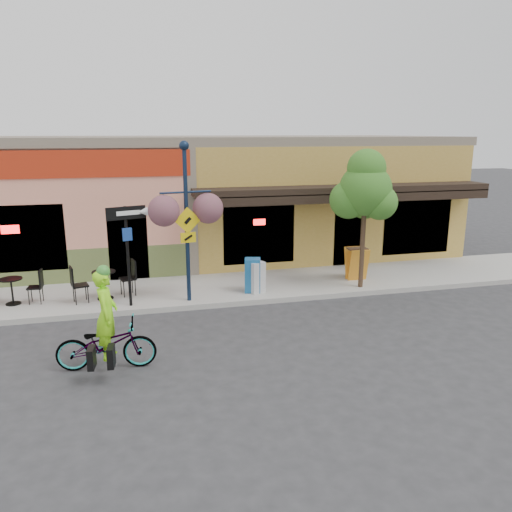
{
  "coord_description": "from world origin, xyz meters",
  "views": [
    {
      "loc": [
        -2.75,
        -12.2,
        4.66
      ],
      "look_at": [
        0.38,
        0.5,
        1.4
      ],
      "focal_mm": 35.0,
      "sensor_mm": 36.0,
      "label": 1
    }
  ],
  "objects_px": {
    "one_way_sign": "(128,257)",
    "bicycle": "(106,344)",
    "building": "(205,194)",
    "cyclist_rider": "(107,326)",
    "newspaper_box_blue": "(253,275)",
    "street_tree": "(364,219)",
    "newspaper_box_grey": "(256,277)",
    "lamp_post": "(187,223)"
  },
  "relations": [
    {
      "from": "street_tree",
      "to": "newspaper_box_grey",
      "type": "bearing_deg",
      "value": 175.25
    },
    {
      "from": "bicycle",
      "to": "newspaper_box_blue",
      "type": "height_order",
      "value": "newspaper_box_blue"
    },
    {
      "from": "building",
      "to": "cyclist_rider",
      "type": "relative_size",
      "value": 10.07
    },
    {
      "from": "cyclist_rider",
      "to": "newspaper_box_grey",
      "type": "height_order",
      "value": "cyclist_rider"
    },
    {
      "from": "lamp_post",
      "to": "newspaper_box_grey",
      "type": "height_order",
      "value": "lamp_post"
    },
    {
      "from": "cyclist_rider",
      "to": "building",
      "type": "bearing_deg",
      "value": -13.73
    },
    {
      "from": "lamp_post",
      "to": "newspaper_box_grey",
      "type": "relative_size",
      "value": 4.78
    },
    {
      "from": "newspaper_box_blue",
      "to": "newspaper_box_grey",
      "type": "bearing_deg",
      "value": -17.87
    },
    {
      "from": "lamp_post",
      "to": "street_tree",
      "type": "relative_size",
      "value": 1.05
    },
    {
      "from": "building",
      "to": "bicycle",
      "type": "relative_size",
      "value": 9.21
    },
    {
      "from": "cyclist_rider",
      "to": "newspaper_box_grey",
      "type": "distance_m",
      "value": 5.4
    },
    {
      "from": "newspaper_box_blue",
      "to": "street_tree",
      "type": "distance_m",
      "value": 3.62
    },
    {
      "from": "building",
      "to": "one_way_sign",
      "type": "xyz_separation_m",
      "value": [
        -2.98,
        -6.64,
        -0.76
      ]
    },
    {
      "from": "newspaper_box_blue",
      "to": "lamp_post",
      "type": "bearing_deg",
      "value": -155.5
    },
    {
      "from": "street_tree",
      "to": "lamp_post",
      "type": "bearing_deg",
      "value": -179.9
    },
    {
      "from": "cyclist_rider",
      "to": "newspaper_box_blue",
      "type": "bearing_deg",
      "value": -40.96
    },
    {
      "from": "newspaper_box_grey",
      "to": "street_tree",
      "type": "distance_m",
      "value": 3.55
    },
    {
      "from": "building",
      "to": "lamp_post",
      "type": "xyz_separation_m",
      "value": [
        -1.42,
        -6.58,
        0.05
      ]
    },
    {
      "from": "bicycle",
      "to": "newspaper_box_grey",
      "type": "bearing_deg",
      "value": -42.4
    },
    {
      "from": "newspaper_box_grey",
      "to": "cyclist_rider",
      "type": "bearing_deg",
      "value": -159.22
    },
    {
      "from": "one_way_sign",
      "to": "bicycle",
      "type": "bearing_deg",
      "value": -115.29
    },
    {
      "from": "building",
      "to": "cyclist_rider",
      "type": "bearing_deg",
      "value": -108.82
    },
    {
      "from": "cyclist_rider",
      "to": "street_tree",
      "type": "bearing_deg",
      "value": -59.32
    },
    {
      "from": "lamp_post",
      "to": "cyclist_rider",
      "type": "bearing_deg",
      "value": -128.79
    },
    {
      "from": "lamp_post",
      "to": "newspaper_box_blue",
      "type": "distance_m",
      "value": 2.53
    },
    {
      "from": "street_tree",
      "to": "building",
      "type": "bearing_deg",
      "value": 119.44
    },
    {
      "from": "building",
      "to": "street_tree",
      "type": "xyz_separation_m",
      "value": [
        3.71,
        -6.57,
        -0.04
      ]
    },
    {
      "from": "one_way_sign",
      "to": "newspaper_box_grey",
      "type": "height_order",
      "value": "one_way_sign"
    },
    {
      "from": "one_way_sign",
      "to": "newspaper_box_grey",
      "type": "xyz_separation_m",
      "value": [
        3.53,
        0.32,
        -0.89
      ]
    },
    {
      "from": "building",
      "to": "street_tree",
      "type": "relative_size",
      "value": 4.43
    },
    {
      "from": "lamp_post",
      "to": "one_way_sign",
      "type": "relative_size",
      "value": 1.61
    },
    {
      "from": "one_way_sign",
      "to": "building",
      "type": "bearing_deg",
      "value": 48.55
    },
    {
      "from": "newspaper_box_blue",
      "to": "street_tree",
      "type": "xyz_separation_m",
      "value": [
        3.25,
        -0.32,
        1.56
      ]
    },
    {
      "from": "newspaper_box_blue",
      "to": "newspaper_box_grey",
      "type": "distance_m",
      "value": 0.11
    },
    {
      "from": "bicycle",
      "to": "newspaper_box_blue",
      "type": "xyz_separation_m",
      "value": [
        3.91,
        3.73,
        0.13
      ]
    },
    {
      "from": "cyclist_rider",
      "to": "bicycle",
      "type": "bearing_deg",
      "value": 95.09
    },
    {
      "from": "building",
      "to": "newspaper_box_grey",
      "type": "height_order",
      "value": "building"
    },
    {
      "from": "cyclist_rider",
      "to": "street_tree",
      "type": "xyz_separation_m",
      "value": [
        7.11,
        3.41,
        1.3
      ]
    },
    {
      "from": "building",
      "to": "cyclist_rider",
      "type": "xyz_separation_m",
      "value": [
        -3.4,
        -9.98,
        -1.35
      ]
    },
    {
      "from": "newspaper_box_grey",
      "to": "bicycle",
      "type": "bearing_deg",
      "value": -159.58
    },
    {
      "from": "bicycle",
      "to": "lamp_post",
      "type": "relative_size",
      "value": 0.46
    },
    {
      "from": "cyclist_rider",
      "to": "newspaper_box_grey",
      "type": "relative_size",
      "value": 2.01
    }
  ]
}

